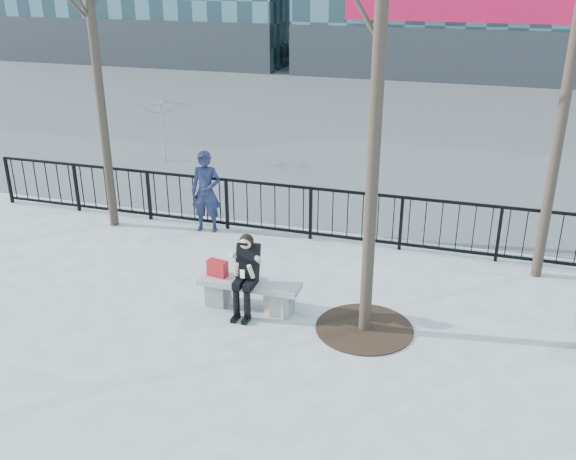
# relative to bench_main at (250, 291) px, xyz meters

# --- Properties ---
(ground) EXTENTS (120.00, 120.00, 0.00)m
(ground) POSITION_rel_bench_main_xyz_m (0.00, 0.00, -0.30)
(ground) COLOR gray
(ground) RESTS_ON ground
(street_surface) EXTENTS (60.00, 23.00, 0.01)m
(street_surface) POSITION_rel_bench_main_xyz_m (0.00, 15.00, -0.30)
(street_surface) COLOR #474747
(street_surface) RESTS_ON ground
(railing) EXTENTS (14.00, 0.06, 1.10)m
(railing) POSITION_rel_bench_main_xyz_m (0.00, 3.00, 0.25)
(railing) COLOR black
(railing) RESTS_ON ground
(tree_grate) EXTENTS (1.50, 1.50, 0.02)m
(tree_grate) POSITION_rel_bench_main_xyz_m (1.90, -0.10, -0.29)
(tree_grate) COLOR black
(tree_grate) RESTS_ON ground
(bench_main) EXTENTS (1.65, 0.46, 0.49)m
(bench_main) POSITION_rel_bench_main_xyz_m (0.00, 0.00, 0.00)
(bench_main) COLOR slate
(bench_main) RESTS_ON ground
(seated_woman) EXTENTS (0.50, 0.64, 1.34)m
(seated_woman) POSITION_rel_bench_main_xyz_m (0.00, -0.16, 0.37)
(seated_woman) COLOR black
(seated_woman) RESTS_ON ground
(handbag) EXTENTS (0.35, 0.21, 0.27)m
(handbag) POSITION_rel_bench_main_xyz_m (-0.55, 0.02, 0.32)
(handbag) COLOR #AA1418
(handbag) RESTS_ON bench_main
(shopping_bag) EXTENTS (0.41, 0.24, 0.36)m
(shopping_bag) POSITION_rel_bench_main_xyz_m (0.47, -0.08, -0.12)
(shopping_bag) COLOR beige
(shopping_bag) RESTS_ON ground
(standing_man) EXTENTS (0.68, 0.50, 1.70)m
(standing_man) POSITION_rel_bench_main_xyz_m (-1.96, 2.80, 0.55)
(standing_man) COLOR black
(standing_man) RESTS_ON ground
(vendor_umbrella) EXTENTS (1.91, 1.95, 1.74)m
(vendor_umbrella) POSITION_rel_bench_main_xyz_m (-5.15, 7.06, 0.57)
(vendor_umbrella) COLOR yellow
(vendor_umbrella) RESTS_ON ground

